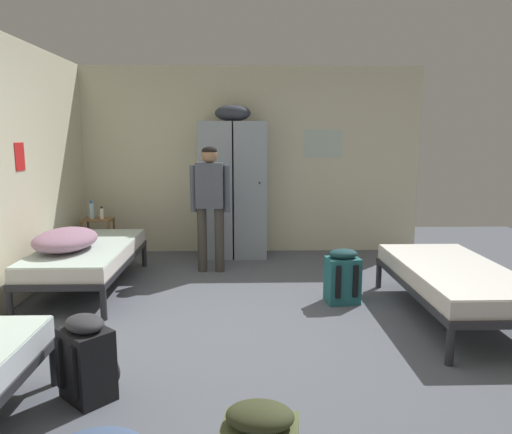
{
  "coord_description": "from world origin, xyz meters",
  "views": [
    {
      "loc": [
        -0.12,
        -3.86,
        1.64
      ],
      "look_at": [
        0.0,
        0.3,
        0.95
      ],
      "focal_mm": 33.72,
      "sensor_mm": 36.0,
      "label": 1
    }
  ],
  "objects_px": {
    "locker_bank": "(233,187)",
    "water_bottle": "(92,210)",
    "backpack_black": "(88,359)",
    "bedding_heap": "(66,239)",
    "shelf_unit": "(99,235)",
    "person_traveler": "(210,197)",
    "lotion_bottle": "(102,213)",
    "backpack_teal": "(342,277)",
    "bed_left_rear": "(88,255)",
    "bed_right": "(454,278)"
  },
  "relations": [
    {
      "from": "bed_right",
      "to": "bed_left_rear",
      "type": "xyz_separation_m",
      "value": [
        -3.61,
        0.96,
        0.0
      ]
    },
    {
      "from": "backpack_black",
      "to": "bedding_heap",
      "type": "bearing_deg",
      "value": 112.72
    },
    {
      "from": "locker_bank",
      "to": "backpack_teal",
      "type": "distance_m",
      "value": 2.36
    },
    {
      "from": "backpack_teal",
      "to": "backpack_black",
      "type": "bearing_deg",
      "value": -138.46
    },
    {
      "from": "locker_bank",
      "to": "bed_right",
      "type": "xyz_separation_m",
      "value": [
        2.05,
        -2.41,
        -0.59
      ]
    },
    {
      "from": "shelf_unit",
      "to": "water_bottle",
      "type": "relative_size",
      "value": 2.38
    },
    {
      "from": "locker_bank",
      "to": "shelf_unit",
      "type": "bearing_deg",
      "value": -173.63
    },
    {
      "from": "locker_bank",
      "to": "water_bottle",
      "type": "height_order",
      "value": "locker_bank"
    },
    {
      "from": "water_bottle",
      "to": "backpack_black",
      "type": "distance_m",
      "value": 3.69
    },
    {
      "from": "bedding_heap",
      "to": "lotion_bottle",
      "type": "xyz_separation_m",
      "value": [
        -0.04,
        1.43,
        0.05
      ]
    },
    {
      "from": "bed_left_rear",
      "to": "backpack_teal",
      "type": "xyz_separation_m",
      "value": [
        2.68,
        -0.5,
        -0.12
      ]
    },
    {
      "from": "shelf_unit",
      "to": "backpack_black",
      "type": "relative_size",
      "value": 1.04
    },
    {
      "from": "bedding_heap",
      "to": "water_bottle",
      "type": "height_order",
      "value": "water_bottle"
    },
    {
      "from": "shelf_unit",
      "to": "water_bottle",
      "type": "bearing_deg",
      "value": 165.96
    },
    {
      "from": "shelf_unit",
      "to": "person_traveler",
      "type": "relative_size",
      "value": 0.37
    },
    {
      "from": "locker_bank",
      "to": "water_bottle",
      "type": "relative_size",
      "value": 8.66
    },
    {
      "from": "person_traveler",
      "to": "backpack_black",
      "type": "distance_m",
      "value": 3.05
    },
    {
      "from": "locker_bank",
      "to": "bed_left_rear",
      "type": "distance_m",
      "value": 2.21
    },
    {
      "from": "person_traveler",
      "to": "lotion_bottle",
      "type": "relative_size",
      "value": 9.13
    },
    {
      "from": "locker_bank",
      "to": "backpack_black",
      "type": "height_order",
      "value": "locker_bank"
    },
    {
      "from": "bedding_heap",
      "to": "locker_bank",
      "type": "bearing_deg",
      "value": 44.44
    },
    {
      "from": "locker_bank",
      "to": "lotion_bottle",
      "type": "height_order",
      "value": "locker_bank"
    },
    {
      "from": "locker_bank",
      "to": "bed_right",
      "type": "bearing_deg",
      "value": -49.73
    },
    {
      "from": "shelf_unit",
      "to": "bed_left_rear",
      "type": "bearing_deg",
      "value": -78.72
    },
    {
      "from": "person_traveler",
      "to": "backpack_teal",
      "type": "distance_m",
      "value": 1.93
    },
    {
      "from": "bed_left_rear",
      "to": "locker_bank",
      "type": "bearing_deg",
      "value": 43.03
    },
    {
      "from": "bed_right",
      "to": "bed_left_rear",
      "type": "bearing_deg",
      "value": 165.11
    },
    {
      "from": "shelf_unit",
      "to": "bed_left_rear",
      "type": "distance_m",
      "value": 1.28
    },
    {
      "from": "locker_bank",
      "to": "backpack_black",
      "type": "bearing_deg",
      "value": -102.99
    },
    {
      "from": "person_traveler",
      "to": "bed_left_rear",
      "type": "bearing_deg",
      "value": -152.63
    },
    {
      "from": "bed_right",
      "to": "backpack_teal",
      "type": "xyz_separation_m",
      "value": [
        -0.93,
        0.46,
        -0.12
      ]
    },
    {
      "from": "backpack_black",
      "to": "locker_bank",
      "type": "bearing_deg",
      "value": 77.01
    },
    {
      "from": "person_traveler",
      "to": "water_bottle",
      "type": "distance_m",
      "value": 1.75
    },
    {
      "from": "shelf_unit",
      "to": "lotion_bottle",
      "type": "bearing_deg",
      "value": -29.74
    },
    {
      "from": "water_bottle",
      "to": "backpack_black",
      "type": "xyz_separation_m",
      "value": [
        1.04,
        -3.52,
        -0.42
      ]
    },
    {
      "from": "lotion_bottle",
      "to": "backpack_teal",
      "type": "bearing_deg",
      "value": -30.92
    },
    {
      "from": "bed_right",
      "to": "lotion_bottle",
      "type": "height_order",
      "value": "lotion_bottle"
    },
    {
      "from": "person_traveler",
      "to": "backpack_teal",
      "type": "height_order",
      "value": "person_traveler"
    },
    {
      "from": "bed_right",
      "to": "bedding_heap",
      "type": "relative_size",
      "value": 2.22
    },
    {
      "from": "shelf_unit",
      "to": "bedding_heap",
      "type": "height_order",
      "value": "bedding_heap"
    },
    {
      "from": "bedding_heap",
      "to": "lotion_bottle",
      "type": "relative_size",
      "value": 5.11
    },
    {
      "from": "shelf_unit",
      "to": "water_bottle",
      "type": "xyz_separation_m",
      "value": [
        -0.08,
        0.02,
        0.33
      ]
    },
    {
      "from": "bed_right",
      "to": "person_traveler",
      "type": "height_order",
      "value": "person_traveler"
    },
    {
      "from": "lotion_bottle",
      "to": "backpack_teal",
      "type": "height_order",
      "value": "lotion_bottle"
    },
    {
      "from": "water_bottle",
      "to": "lotion_bottle",
      "type": "height_order",
      "value": "water_bottle"
    },
    {
      "from": "water_bottle",
      "to": "lotion_bottle",
      "type": "bearing_deg",
      "value": -21.8
    },
    {
      "from": "bed_right",
      "to": "water_bottle",
      "type": "bearing_deg",
      "value": 150.43
    },
    {
      "from": "bed_right",
      "to": "backpack_teal",
      "type": "relative_size",
      "value": 3.45
    },
    {
      "from": "backpack_teal",
      "to": "locker_bank",
      "type": "bearing_deg",
      "value": 119.8
    },
    {
      "from": "shelf_unit",
      "to": "bed_right",
      "type": "height_order",
      "value": "shelf_unit"
    }
  ]
}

